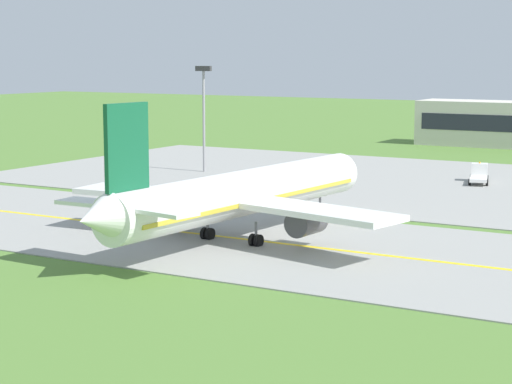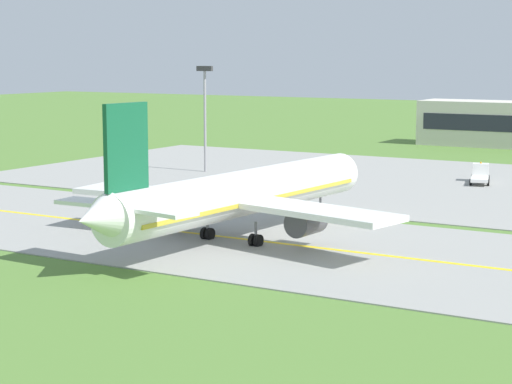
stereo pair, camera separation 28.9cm
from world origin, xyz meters
The scene contains 6 objects.
ground_plane centered at (0.00, 0.00, 0.00)m, with size 500.00×500.00×0.00m, color #517A33.
taxiway_strip centered at (0.00, 0.00, 0.05)m, with size 240.00×28.00×0.10m, color gray.
taxiway_centreline centered at (0.00, 0.00, 0.11)m, with size 220.00×0.60×0.01m, color yellow.
airplane_lead centered at (-5.94, -0.21, 4.13)m, with size 32.42×39.66×12.70m.
service_truck_fuel centered at (1.38, 46.46, 1.18)m, with size 3.68×6.71×2.59m.
apron_light_mast centered at (-34.99, 38.09, 9.33)m, with size 2.40×0.50×14.70m.
Camera 1 is at (34.99, -68.30, 16.15)m, focal length 64.56 mm.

